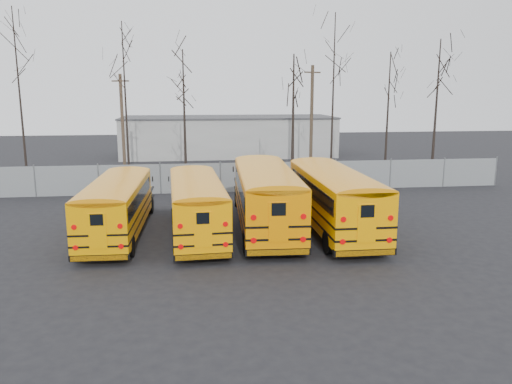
{
  "coord_description": "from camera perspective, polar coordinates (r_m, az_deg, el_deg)",
  "views": [
    {
      "loc": [
        -1.79,
        -21.28,
        6.73
      ],
      "look_at": [
        1.4,
        3.89,
        1.6
      ],
      "focal_mm": 35.0,
      "sensor_mm": 36.0,
      "label": 1
    }
  ],
  "objects": [
    {
      "name": "bus_d",
      "position": [
        24.54,
        8.77,
        -0.24
      ],
      "size": [
        2.61,
        11.14,
        3.11
      ],
      "rotation": [
        0.0,
        0.0,
        -0.0
      ],
      "color": "black",
      "rests_on": "ground"
    },
    {
      "name": "tree_3",
      "position": [
        36.93,
        4.25,
        8.22
      ],
      "size": [
        0.26,
        0.26,
        9.36
      ],
      "primitive_type": "cone",
      "color": "black",
      "rests_on": "ground"
    },
    {
      "name": "bus_a",
      "position": [
        24.23,
        -15.57,
        -1.13
      ],
      "size": [
        2.57,
        10.04,
        2.79
      ],
      "rotation": [
        0.0,
        0.0,
        -0.03
      ],
      "color": "black",
      "rests_on": "ground"
    },
    {
      "name": "tree_4",
      "position": [
        40.69,
        8.79,
        10.76
      ],
      "size": [
        0.26,
        0.26,
        12.7
      ],
      "primitive_type": "cone",
      "color": "black",
      "rests_on": "ground"
    },
    {
      "name": "tree_1",
      "position": [
        38.53,
        -14.67,
        9.74
      ],
      "size": [
        0.26,
        0.26,
        11.67
      ],
      "primitive_type": "cone",
      "color": "black",
      "rests_on": "ground"
    },
    {
      "name": "tree_6",
      "position": [
        42.05,
        19.87,
        8.86
      ],
      "size": [
        0.26,
        0.26,
        10.67
      ],
      "primitive_type": "cone",
      "color": "black",
      "rests_on": "ground"
    },
    {
      "name": "fence",
      "position": [
        33.81,
        -4.09,
        1.65
      ],
      "size": [
        40.0,
        0.04,
        2.0
      ],
      "primitive_type": "cube",
      "color": "gray",
      "rests_on": "ground"
    },
    {
      "name": "utility_pole_right",
      "position": [
        42.96,
        6.37,
        8.47
      ],
      "size": [
        1.52,
        0.67,
        8.88
      ],
      "rotation": [
        0.0,
        0.0,
        0.36
      ],
      "color": "#443626",
      "rests_on": "ground"
    },
    {
      "name": "distant_building",
      "position": [
        53.62,
        -3.17,
        6.35
      ],
      "size": [
        22.0,
        8.0,
        4.0
      ],
      "primitive_type": "cube",
      "color": "#B5B5AF",
      "rests_on": "ground"
    },
    {
      "name": "bus_c",
      "position": [
        24.45,
        1.1,
        -0.02
      ],
      "size": [
        3.14,
        11.57,
        3.21
      ],
      "rotation": [
        0.0,
        0.0,
        -0.04
      ],
      "color": "black",
      "rests_on": "ground"
    },
    {
      "name": "tree_5",
      "position": [
        39.93,
        14.8,
        8.32
      ],
      "size": [
        0.26,
        0.26,
        9.65
      ],
      "primitive_type": "cone",
      "color": "black",
      "rests_on": "ground"
    },
    {
      "name": "tree_2",
      "position": [
        38.12,
        -8.19,
        8.54
      ],
      "size": [
        0.26,
        0.26,
        9.76
      ],
      "primitive_type": "cone",
      "color": "black",
      "rests_on": "ground"
    },
    {
      "name": "tree_0",
      "position": [
        39.0,
        -25.36,
        9.56
      ],
      "size": [
        0.26,
        0.26,
        12.39
      ],
      "primitive_type": "cone",
      "color": "black",
      "rests_on": "ground"
    },
    {
      "name": "ground",
      "position": [
        22.39,
        -2.32,
        -6.07
      ],
      "size": [
        120.0,
        120.0,
        0.0
      ],
      "primitive_type": "plane",
      "color": "black",
      "rests_on": "ground"
    },
    {
      "name": "bus_b",
      "position": [
        23.65,
        -6.84,
        -1.03
      ],
      "size": [
        2.8,
        10.21,
        2.83
      ],
      "rotation": [
        0.0,
        0.0,
        0.05
      ],
      "color": "black",
      "rests_on": "ground"
    },
    {
      "name": "utility_pole_left",
      "position": [
        40.41,
        -15.0,
        7.36
      ],
      "size": [
        1.38,
        0.59,
        8.04
      ],
      "rotation": [
        0.0,
        0.0,
        -0.35
      ],
      "color": "#4B3A2A",
      "rests_on": "ground"
    }
  ]
}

